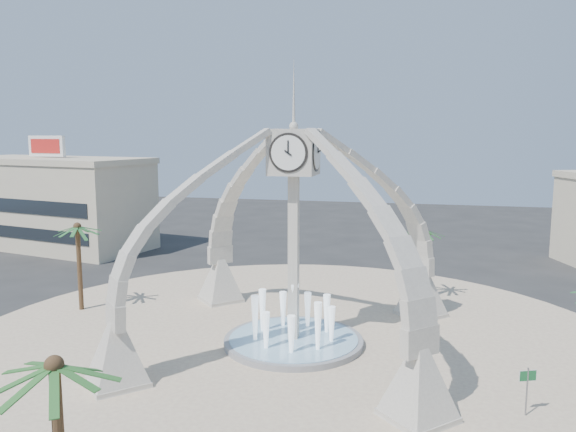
% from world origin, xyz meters
% --- Properties ---
extents(ground, '(140.00, 140.00, 0.00)m').
position_xyz_m(ground, '(0.00, 0.00, 0.00)').
color(ground, '#282828').
rests_on(ground, ground).
extents(plaza, '(40.00, 40.00, 0.06)m').
position_xyz_m(plaza, '(0.00, 0.00, 0.03)').
color(plaza, beige).
rests_on(plaza, ground).
extents(clock_tower, '(17.94, 17.94, 16.30)m').
position_xyz_m(clock_tower, '(-0.00, -0.00, 6.49)').
color(clock_tower, beige).
rests_on(clock_tower, ground).
extents(fountain, '(8.00, 8.00, 3.62)m').
position_xyz_m(fountain, '(0.00, 0.00, 0.29)').
color(fountain, gray).
rests_on(fountain, ground).
extents(building_nw, '(23.75, 13.73, 11.90)m').
position_xyz_m(building_nw, '(-32.00, 22.00, 4.83)').
color(building_nw, '#BCAD92').
rests_on(building_nw, ground).
extents(palm_west, '(3.63, 3.63, 6.48)m').
position_xyz_m(palm_west, '(-15.68, 2.84, 5.75)').
color(palm_west, brown).
rests_on(palm_west, ground).
extents(palm_north, '(3.92, 3.92, 5.90)m').
position_xyz_m(palm_north, '(7.06, 10.68, 5.19)').
color(palm_north, brown).
rests_on(palm_north, ground).
extents(palm_south, '(4.73, 4.73, 6.07)m').
position_xyz_m(palm_south, '(-3.23, -16.71, 5.31)').
color(palm_south, brown).
rests_on(palm_south, ground).
extents(street_sign, '(0.75, 0.34, 2.21)m').
position_xyz_m(street_sign, '(11.57, -5.74, 1.58)').
color(street_sign, slate).
rests_on(street_sign, ground).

